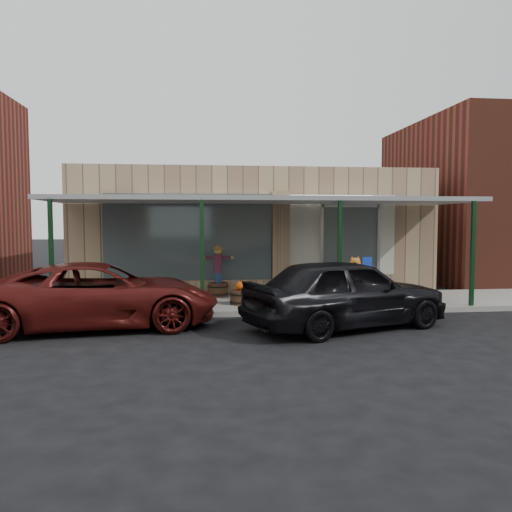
{
  "coord_description": "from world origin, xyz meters",
  "views": [
    {
      "loc": [
        -1.84,
        -10.6,
        2.45
      ],
      "look_at": [
        -0.36,
        2.6,
        1.52
      ],
      "focal_mm": 35.0,
      "sensor_mm": 36.0,
      "label": 1
    }
  ],
  "objects": [
    {
      "name": "storefront",
      "position": [
        -0.0,
        8.16,
        2.09
      ],
      "size": [
        12.0,
        6.25,
        4.2
      ],
      "color": "#9E8661",
      "rests_on": "ground"
    },
    {
      "name": "block_buildings_near",
      "position": [
        2.01,
        9.2,
        3.77
      ],
      "size": [
        61.0,
        8.0,
        8.0
      ],
      "color": "maroon",
      "rests_on": "ground"
    },
    {
      "name": "awning",
      "position": [
        0.0,
        3.56,
        3.01
      ],
      "size": [
        12.0,
        3.0,
        3.04
      ],
      "color": "gray",
      "rests_on": "ground"
    },
    {
      "name": "barrel_scarecrow",
      "position": [
        -1.31,
        4.63,
        0.69
      ],
      "size": [
        0.93,
        0.81,
        1.6
      ],
      "rotation": [
        0.0,
        0.0,
        0.39
      ],
      "color": "#523520",
      "rests_on": "sidewalk"
    },
    {
      "name": "ground",
      "position": [
        0.0,
        0.0,
        0.0
      ],
      "size": [
        120.0,
        120.0,
        0.0
      ],
      "primitive_type": "plane",
      "color": "black",
      "rests_on": "ground"
    },
    {
      "name": "car_maroon",
      "position": [
        -4.15,
        1.12,
        0.75
      ],
      "size": [
        5.68,
        3.17,
        1.5
      ],
      "primitive_type": "imported",
      "rotation": [
        0.0,
        0.0,
        1.7
      ],
      "color": "#521310",
      "rests_on": "ground"
    },
    {
      "name": "handicap_sign",
      "position": [
        2.65,
        2.44,
        1.01
      ],
      "size": [
        0.28,
        0.04,
        1.33
      ],
      "rotation": [
        0.0,
        0.0,
        0.05
      ],
      "color": "gray",
      "rests_on": "sidewalk"
    },
    {
      "name": "parked_sedan",
      "position": [
        1.46,
        0.39,
        0.82
      ],
      "size": [
        5.18,
        3.46,
        1.64
      ],
      "rotation": [
        0.0,
        0.0,
        1.92
      ],
      "color": "black",
      "rests_on": "ground"
    },
    {
      "name": "sidewalk",
      "position": [
        0.0,
        3.6,
        0.07
      ],
      "size": [
        40.0,
        3.2,
        0.15
      ],
      "primitive_type": "cube",
      "color": "gray",
      "rests_on": "ground"
    },
    {
      "name": "barrel_pumpkin",
      "position": [
        -0.74,
        3.05,
        0.39
      ],
      "size": [
        0.68,
        0.68,
        0.68
      ],
      "rotation": [
        0.0,
        0.0,
        -0.2
      ],
      "color": "#523520",
      "rests_on": "sidewalk"
    }
  ]
}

